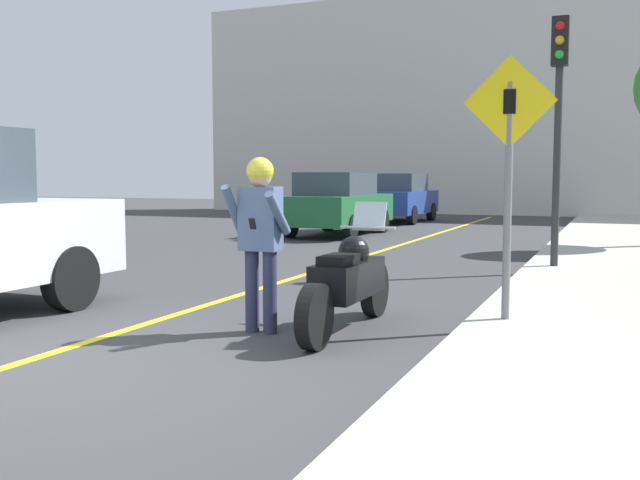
# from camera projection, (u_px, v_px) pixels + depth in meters

# --- Properties ---
(ground_plane) EXTENTS (80.00, 80.00, 0.00)m
(ground_plane) POSITION_uv_depth(u_px,v_px,m) (65.00, 375.00, 5.61)
(ground_plane) COLOR #38383A
(road_center_line) EXTENTS (0.12, 36.00, 0.01)m
(road_center_line) POSITION_uv_depth(u_px,v_px,m) (304.00, 275.00, 11.35)
(road_center_line) COLOR yellow
(road_center_line) RESTS_ON ground
(building_backdrop) EXTENTS (28.00, 1.20, 9.31)m
(building_backdrop) POSITION_uv_depth(u_px,v_px,m) (516.00, 101.00, 29.09)
(building_backdrop) COLOR beige
(building_backdrop) RESTS_ON ground
(motorcycle) EXTENTS (0.62, 2.32, 1.29)m
(motorcycle) POSITION_uv_depth(u_px,v_px,m) (348.00, 282.00, 7.17)
(motorcycle) COLOR black
(motorcycle) RESTS_ON ground
(person_biker) EXTENTS (0.59, 0.48, 1.75)m
(person_biker) POSITION_uv_depth(u_px,v_px,m) (260.00, 226.00, 7.04)
(person_biker) COLOR #282D4C
(person_biker) RESTS_ON ground
(crossing_sign) EXTENTS (0.91, 0.08, 2.63)m
(crossing_sign) POSITION_uv_depth(u_px,v_px,m) (509.00, 162.00, 7.07)
(crossing_sign) COLOR slate
(crossing_sign) RESTS_ON sidewalk_curb
(traffic_light) EXTENTS (0.26, 0.30, 3.95)m
(traffic_light) POSITION_uv_depth(u_px,v_px,m) (559.00, 95.00, 11.29)
(traffic_light) COLOR #2D2D30
(traffic_light) RESTS_ON sidewalk_curb
(parked_car_green) EXTENTS (1.88, 4.20, 1.68)m
(parked_car_green) POSITION_uv_depth(u_px,v_px,m) (338.00, 203.00, 19.14)
(parked_car_green) COLOR black
(parked_car_green) RESTS_ON ground
(parked_car_blue) EXTENTS (1.88, 4.20, 1.68)m
(parked_car_blue) POSITION_uv_depth(u_px,v_px,m) (399.00, 197.00, 24.74)
(parked_car_blue) COLOR black
(parked_car_blue) RESTS_ON ground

